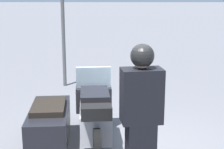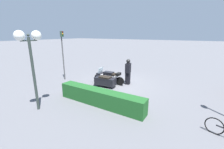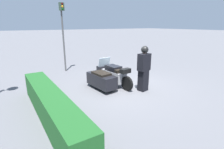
% 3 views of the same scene
% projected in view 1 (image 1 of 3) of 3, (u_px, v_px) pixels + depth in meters
% --- Properties ---
extents(police_motorcycle, '(2.40, 1.35, 1.14)m').
position_uv_depth(police_motorcycle, '(72.00, 116.00, 5.53)').
color(police_motorcycle, black).
rests_on(police_motorcycle, ground).
extents(officer_rider, '(0.37, 0.54, 1.82)m').
position_uv_depth(officer_rider, '(141.00, 113.00, 4.20)').
color(officer_rider, black).
rests_on(officer_rider, ground).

